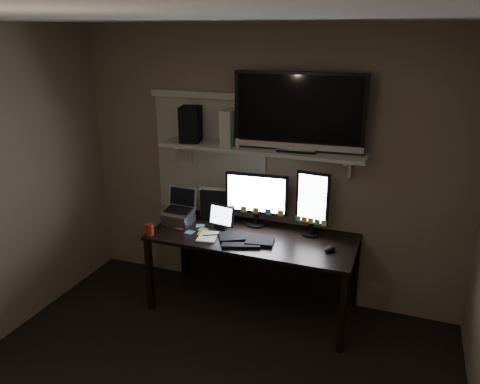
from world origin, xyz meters
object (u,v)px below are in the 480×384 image
at_px(tablet, 222,217).
at_px(game_console, 232,127).
at_px(mouse, 330,249).
at_px(cup, 150,229).
at_px(keyboard, 246,239).
at_px(monitor_landscape, 256,199).
at_px(desk, 257,248).
at_px(speaker, 191,124).
at_px(monitor_portrait, 312,204).
at_px(laptop, 178,208).
at_px(tv, 299,112).

xyz_separation_m(tablet, game_console, (0.05, 0.13, 0.79)).
relative_size(mouse, cup, 1.08).
bearing_deg(keyboard, monitor_landscape, 76.34).
height_order(desk, speaker, speaker).
bearing_deg(game_console, monitor_portrait, 12.04).
height_order(monitor_landscape, laptop, monitor_landscape).
bearing_deg(monitor_portrait, tv, -170.73).
distance_m(desk, game_console, 1.12).
bearing_deg(mouse, monitor_landscape, 177.51).
height_order(tablet, game_console, game_console).
bearing_deg(tablet, laptop, -164.80).
bearing_deg(monitor_landscape, game_console, -171.92).
distance_m(mouse, cup, 1.56).
height_order(mouse, game_console, game_console).
bearing_deg(tablet, tv, 19.90).
height_order(tablet, tv, tv).
relative_size(desk, laptop, 5.60).
relative_size(tablet, laptop, 0.80).
bearing_deg(mouse, desk, -175.14).
xyz_separation_m(monitor_portrait, speaker, (-1.13, -0.01, 0.62)).
xyz_separation_m(desk, tv, (0.33, 0.07, 1.25)).
bearing_deg(speaker, tv, -12.47).
height_order(monitor_portrait, game_console, game_console).
height_order(keyboard, laptop, laptop).
height_order(monitor_landscape, tv, tv).
height_order(keyboard, game_console, game_console).
height_order(monitor_portrait, keyboard, monitor_portrait).
bearing_deg(laptop, speaker, 68.95).
xyz_separation_m(keyboard, speaker, (-0.64, 0.30, 0.89)).
distance_m(keyboard, cup, 0.86).
bearing_deg(speaker, tablet, -32.67).
relative_size(tv, game_console, 3.44).
xyz_separation_m(laptop, cup, (-0.12, -0.31, -0.11)).
distance_m(mouse, speaker, 1.63).
xyz_separation_m(mouse, speaker, (-1.35, 0.25, 0.89)).
bearing_deg(mouse, game_console, -175.09).
bearing_deg(speaker, desk, -18.47).
height_order(mouse, cup, cup).
distance_m(desk, mouse, 0.74).
height_order(cup, tv, tv).
xyz_separation_m(monitor_landscape, tv, (0.37, -0.05, 0.82)).
distance_m(tablet, tv, 1.16).
relative_size(monitor_portrait, speaker, 1.84).
relative_size(keyboard, mouse, 4.47).
xyz_separation_m(desk, laptop, (-0.73, -0.11, 0.34)).
xyz_separation_m(monitor_landscape, tablet, (-0.27, -0.18, -0.14)).
bearing_deg(monitor_portrait, keyboard, -140.63).
relative_size(tv, speaker, 3.41).
bearing_deg(mouse, keyboard, -155.63).
relative_size(monitor_landscape, monitor_portrait, 0.99).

